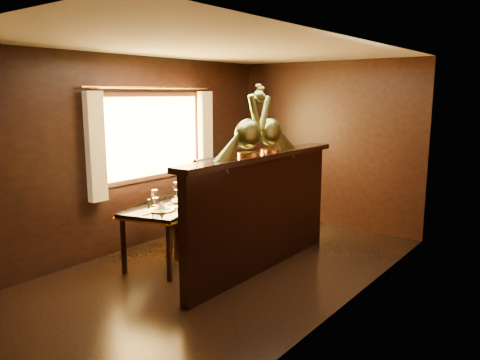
{
  "coord_description": "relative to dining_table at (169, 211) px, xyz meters",
  "views": [
    {
      "loc": [
        3.28,
        -3.98,
        2.02
      ],
      "look_at": [
        -0.12,
        0.45,
        0.99
      ],
      "focal_mm": 35.0,
      "sensor_mm": 36.0,
      "label": 1
    }
  ],
  "objects": [
    {
      "name": "ground",
      "position": [
        0.71,
        0.18,
        -0.64
      ],
      "size": [
        5.0,
        5.0,
        0.0
      ],
      "primitive_type": "plane",
      "color": "black",
      "rests_on": "ground"
    },
    {
      "name": "room_shell",
      "position": [
        0.62,
        0.2,
        0.94
      ],
      "size": [
        3.04,
        5.04,
        2.52
      ],
      "color": "black",
      "rests_on": "ground"
    },
    {
      "name": "partition",
      "position": [
        1.03,
        0.48,
        0.08
      ],
      "size": [
        0.26,
        2.7,
        1.36
      ],
      "color": "black",
      "rests_on": "ground"
    },
    {
      "name": "dining_table",
      "position": [
        0.0,
        0.0,
        0.0
      ],
      "size": [
        1.03,
        1.35,
        0.91
      ],
      "rotation": [
        0.0,
        0.0,
        0.28
      ],
      "color": "black",
      "rests_on": "ground"
    },
    {
      "name": "chair_left",
      "position": [
        0.35,
        0.24,
        0.04
      ],
      "size": [
        0.52,
        0.54,
        1.3
      ],
      "rotation": [
        0.0,
        0.0,
        -0.11
      ],
      "color": "black",
      "rests_on": "ground"
    },
    {
      "name": "chair_right",
      "position": [
        0.48,
        0.71,
        0.11
      ],
      "size": [
        0.52,
        0.57,
        1.43
      ],
      "rotation": [
        0.0,
        0.0,
        0.02
      ],
      "color": "black",
      "rests_on": "ground"
    },
    {
      "name": "peacock_left",
      "position": [
        1.03,
        0.19,
        1.1
      ],
      "size": [
        0.24,
        0.64,
        0.76
      ],
      "primitive_type": null,
      "color": "#184838",
      "rests_on": "partition"
    },
    {
      "name": "peacock_right",
      "position": [
        1.03,
        0.61,
        1.09
      ],
      "size": [
        0.23,
        0.62,
        0.74
      ],
      "primitive_type": null,
      "color": "#184838",
      "rests_on": "partition"
    }
  ]
}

